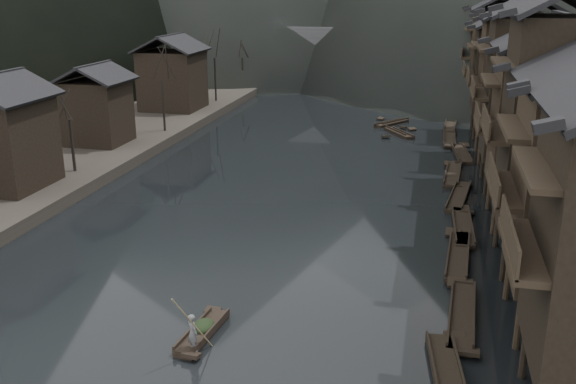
% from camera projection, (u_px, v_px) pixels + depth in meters
% --- Properties ---
extents(water, '(300.00, 300.00, 0.00)m').
position_uv_depth(water, '(230.00, 283.00, 34.23)').
color(water, black).
rests_on(water, ground).
extents(left_bank, '(40.00, 200.00, 1.20)m').
position_uv_depth(left_bank, '(57.00, 109.00, 78.56)').
color(left_bank, '#2D2823').
rests_on(left_bank, ground).
extents(stilt_houses, '(9.00, 67.60, 16.11)m').
position_uv_depth(stilt_houses, '(541.00, 76.00, 45.59)').
color(stilt_houses, black).
rests_on(stilt_houses, ground).
extents(left_houses, '(8.10, 53.20, 8.73)m').
position_uv_depth(left_houses, '(73.00, 100.00, 55.49)').
color(left_houses, black).
rests_on(left_houses, left_bank).
extents(bare_trees, '(3.87, 74.31, 7.74)m').
position_uv_depth(bare_trees, '(127.00, 86.00, 57.52)').
color(bare_trees, black).
rests_on(bare_trees, left_bank).
extents(moored_sampans, '(3.40, 55.97, 0.47)m').
position_uv_depth(moored_sampans, '(455.00, 194.00, 48.00)').
color(moored_sampans, black).
rests_on(moored_sampans, water).
extents(midriver_boats, '(15.18, 34.33, 0.45)m').
position_uv_depth(midriver_boats, '(365.00, 107.00, 82.56)').
color(midriver_boats, black).
rests_on(midriver_boats, water).
extents(stone_bridge, '(40.00, 6.00, 9.00)m').
position_uv_depth(stone_bridge, '(371.00, 53.00, 99.42)').
color(stone_bridge, '#4C4C4F').
rests_on(stone_bridge, ground).
extents(hero_sampan, '(1.32, 4.47, 0.43)m').
position_uv_depth(hero_sampan, '(203.00, 332.00, 29.02)').
color(hero_sampan, black).
rests_on(hero_sampan, water).
extents(cargo_heap, '(0.97, 1.27, 0.58)m').
position_uv_depth(cargo_heap, '(203.00, 320.00, 29.05)').
color(cargo_heap, black).
rests_on(cargo_heap, hero_sampan).
extents(boatman, '(0.74, 0.74, 1.73)m').
position_uv_depth(boatman, '(192.00, 328.00, 27.22)').
color(boatman, slate).
rests_on(boatman, hero_sampan).
extents(bamboo_pole, '(1.11, 2.51, 3.91)m').
position_uv_depth(bamboo_pole, '(194.00, 268.00, 26.31)').
color(bamboo_pole, '#8C7A51').
rests_on(bamboo_pole, boatman).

